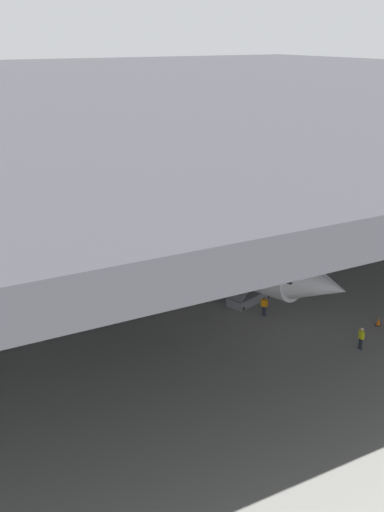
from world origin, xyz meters
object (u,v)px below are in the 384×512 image
(crew_worker_near_nose, at_px, (361,337))
(traffic_cone_orange, at_px, (378,322))
(airplane_main, at_px, (151,233))
(boarding_stairs, at_px, (250,293))
(crew_worker_by_stairs, at_px, (264,305))
(baggage_tug, at_px, (143,228))

(crew_worker_near_nose, bearing_deg, traffic_cone_orange, 28.49)
(airplane_main, height_order, boarding_stairs, airplane_main)
(airplane_main, xyz_separation_m, traffic_cone_orange, (9.41, -18.21, -3.24))
(crew_worker_by_stairs, bearing_deg, crew_worker_near_nose, -71.50)
(boarding_stairs, relative_size, crew_worker_near_nose, 2.94)
(crew_worker_near_nose, bearing_deg, baggage_tug, 92.40)
(airplane_main, relative_size, baggage_tug, 16.14)
(airplane_main, xyz_separation_m, baggage_tug, (4.32, 10.85, -3.01))
(boarding_stairs, bearing_deg, crew_worker_by_stairs, -102.28)
(crew_worker_by_stairs, xyz_separation_m, baggage_tug, (1.22, 23.56, -0.35))
(crew_worker_near_nose, height_order, traffic_cone_orange, crew_worker_near_nose)
(crew_worker_near_nose, height_order, baggage_tug, crew_worker_near_nose)
(crew_worker_near_nose, relative_size, traffic_cone_orange, 2.69)
(airplane_main, distance_m, boarding_stairs, 10.98)
(airplane_main, relative_size, traffic_cone_orange, 62.60)
(airplane_main, distance_m, crew_worker_near_nose, 21.19)
(airplane_main, distance_m, crew_worker_by_stairs, 13.35)
(traffic_cone_orange, bearing_deg, crew_worker_by_stairs, 138.94)
(crew_worker_by_stairs, distance_m, traffic_cone_orange, 8.39)
(crew_worker_near_nose, distance_m, traffic_cone_orange, 4.35)
(crew_worker_near_nose, relative_size, baggage_tug, 0.69)
(boarding_stairs, xyz_separation_m, baggage_tug, (0.62, 20.80, -0.21))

